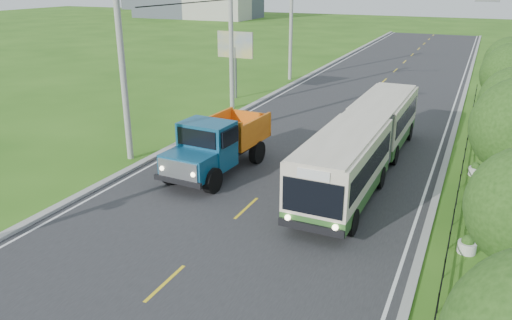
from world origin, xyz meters
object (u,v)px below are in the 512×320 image
Objects in this scene: planter_mid at (475,170)px; billboard_left at (235,49)px; tree_back at (510,65)px; pole_mid at (232,38)px; dump_truck at (218,142)px; pole_near at (123,63)px; bus at (365,139)px; planter_near at (467,245)px; planter_far at (480,127)px; pole_far at (291,24)px.

planter_mid is 0.13× the size of billboard_left.
planter_mid is (-1.26, -12.14, -3.37)m from tree_back.
pole_mid reaches higher than dump_truck.
pole_near reaches higher than bus.
planter_mid is at bearing 90.00° from planter_near.
planter_far is at bearing 90.00° from planter_near.
pole_far reaches higher than planter_near.
tree_back is at bearing 73.12° from planter_far.
pole_near is 21.83m from planter_far.
billboard_left is 16.29m from dump_truck.
dump_truck is at bearing -127.36° from tree_back.
pole_far reaches higher than planter_mid.
planter_near is 0.04× the size of bus.
planter_far is 11.36m from bus.
pole_far reaches higher than dump_truck.
pole_near reaches higher than billboard_left.
planter_near is 0.10× the size of dump_truck.
pole_mid reaches higher than planter_mid.
pole_far reaches higher than planter_far.
planter_mid is 12.69m from dump_truck.
bus is (11.79, -21.05, -3.30)m from pole_far.
planter_near is 8.00m from planter_mid.
planter_near is (16.86, -3.00, -4.81)m from pole_near.
pole_mid reaches higher than tree_back.
pole_near is 15.10m from billboard_left.
pole_far is at bearing 82.17° from billboard_left.
planter_far is (0.00, 8.00, 0.00)m from planter_mid.
tree_back reaches higher than bus.
tree_back is 8.21× the size of planter_near.
bus reaches higher than dump_truck.
planter_near is 1.00× the size of planter_mid.
pole_near is 6.27m from dump_truck.
bus reaches higher than planter_near.
pole_far is at bearing 131.59° from planter_mid.
pole_far is at bearing 121.99° from planter_near.
tree_back reaches higher than planter_near.
dump_truck is at bearing 164.64° from planter_near.
planter_mid is at bearing -90.00° from planter_far.
pole_near is at bearing -90.00° from pole_far.
billboard_left is at bearing 116.76° from dump_truck.
planter_far is (-1.26, -4.14, -3.37)m from tree_back.
tree_back reaches higher than billboard_left.
planter_mid is at bearing -95.91° from tree_back.
planter_far is at bearing -6.31° from billboard_left.
pole_mid reaches higher than billboard_left.
bus is at bearing -42.76° from billboard_left.
tree_back is at bearing 66.84° from bus.
pole_near and pole_mid have the same top height.
pole_near is 18.23m from planter_mid.
planter_mid is (16.86, 5.00, -4.81)m from pole_near.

